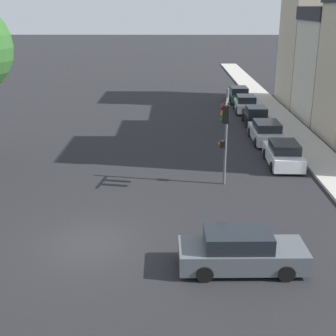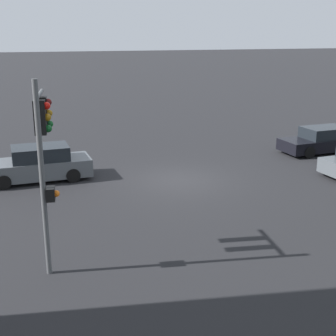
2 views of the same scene
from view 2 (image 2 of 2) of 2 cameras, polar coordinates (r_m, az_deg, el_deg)
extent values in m
plane|color=black|center=(20.68, 1.32, -1.43)|extent=(300.00, 300.00, 0.00)
cylinder|color=#515456|center=(12.35, -15.06, -1.62)|extent=(0.14, 0.14, 5.19)
cylinder|color=#515456|center=(12.86, -15.43, 8.62)|extent=(0.38, 1.93, 0.10)
cube|color=black|center=(12.62, -15.36, 5.96)|extent=(0.34, 0.34, 0.90)
sphere|color=red|center=(12.56, -14.59, 7.35)|extent=(0.20, 0.20, 0.20)
sphere|color=#99660F|center=(12.61, -14.50, 6.01)|extent=(0.20, 0.20, 0.20)
sphere|color=#0F511E|center=(12.66, -14.40, 4.67)|extent=(0.20, 0.20, 0.20)
cube|color=black|center=(13.26, -15.15, 6.44)|extent=(0.34, 0.34, 0.90)
sphere|color=#590F0F|center=(13.20, -14.41, 7.77)|extent=(0.20, 0.20, 0.20)
sphere|color=#99660F|center=(13.24, -14.32, 6.49)|extent=(0.20, 0.20, 0.20)
sphere|color=#0F511E|center=(13.29, -14.23, 5.22)|extent=(0.20, 0.20, 0.20)
cube|color=black|center=(12.44, -14.12, -3.09)|extent=(0.27, 0.38, 0.35)
sphere|color=orange|center=(12.43, -13.48, -3.06)|extent=(0.18, 0.18, 0.18)
cube|color=#4C5156|center=(21.26, -15.67, -0.02)|extent=(4.64, 1.89, 0.75)
cube|color=black|center=(21.10, -15.31, 1.79)|extent=(2.43, 1.63, 0.60)
cylinder|color=black|center=(20.48, -19.40, -1.66)|extent=(0.61, 0.23, 0.61)
cylinder|color=black|center=(22.09, -19.49, -0.39)|extent=(0.61, 0.23, 0.61)
cylinder|color=black|center=(20.66, -11.48, -0.89)|extent=(0.61, 0.23, 0.61)
cylinder|color=black|center=(22.26, -12.15, 0.31)|extent=(0.61, 0.23, 0.61)
cylinder|color=black|center=(22.79, 19.40, 0.21)|extent=(0.70, 0.25, 0.69)
cube|color=black|center=(26.65, 18.18, 2.85)|extent=(4.60, 1.95, 0.62)
cube|color=black|center=(26.64, 18.60, 4.13)|extent=(2.41, 1.66, 0.59)
cylinder|color=black|center=(25.19, 16.82, 1.83)|extent=(0.63, 0.24, 0.62)
cylinder|color=black|center=(26.50, 14.65, 2.69)|extent=(0.63, 0.24, 0.62)
cylinder|color=black|center=(28.20, 19.33, 3.09)|extent=(0.63, 0.24, 0.62)
camera|label=1|loc=(35.80, -14.04, 20.30)|focal=50.00mm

